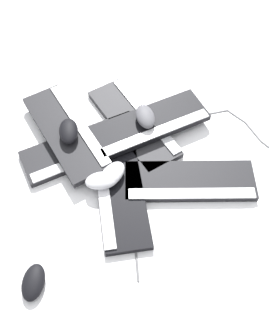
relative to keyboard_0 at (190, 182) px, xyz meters
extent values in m
plane|color=white|center=(-0.13, -0.07, -0.01)|extent=(3.20, 3.20, 0.00)
cube|color=black|center=(0.00, 0.00, 0.00)|extent=(0.46, 0.29, 0.02)
cube|color=silver|center=(0.02, -0.05, 0.01)|extent=(0.41, 0.17, 0.01)
cube|color=#232326|center=(-0.27, 0.18, 0.00)|extent=(0.44, 0.39, 0.02)
cube|color=#B2B5BA|center=(-0.23, 0.22, 0.01)|extent=(0.35, 0.29, 0.01)
cube|color=black|center=(-0.40, 0.02, 0.00)|extent=(0.42, 0.42, 0.02)
cube|color=silver|center=(-0.36, -0.02, 0.01)|extent=(0.32, 0.32, 0.01)
cube|color=black|center=(-0.21, -0.10, 0.00)|extent=(0.33, 0.46, 0.02)
cube|color=silver|center=(-0.26, -0.13, 0.01)|extent=(0.22, 0.39, 0.01)
cube|color=black|center=(-0.48, 0.04, 0.03)|extent=(0.43, 0.40, 0.02)
cube|color=silver|center=(-0.44, 0.08, 0.04)|extent=(0.34, 0.30, 0.01)
cube|color=black|center=(-0.20, 0.17, 0.03)|extent=(0.42, 0.42, 0.02)
cube|color=silver|center=(-0.16, 0.13, 0.04)|extent=(0.32, 0.32, 0.01)
ellipsoid|color=#4C4C51|center=(-0.22, 0.17, 0.07)|extent=(0.12, 0.13, 0.04)
ellipsoid|color=black|center=(-0.45, 0.02, 0.07)|extent=(0.11, 0.13, 0.04)
ellipsoid|color=black|center=(-0.35, -0.48, 0.01)|extent=(0.09, 0.12, 0.04)
ellipsoid|color=#B7B7BC|center=(-0.25, -0.08, 0.04)|extent=(0.09, 0.12, 0.04)
ellipsoid|color=#B7B7BC|center=(-0.28, -0.11, 0.04)|extent=(0.13, 0.11, 0.04)
cylinder|color=#59595B|center=(-0.08, -0.33, -0.01)|extent=(0.05, 0.09, 0.01)
cylinder|color=#59595B|center=(-0.13, -0.25, -0.01)|extent=(0.06, 0.06, 0.01)
cylinder|color=#59595B|center=(-0.19, -0.18, -0.01)|extent=(0.07, 0.10, 0.01)
cylinder|color=#59595B|center=(-0.22, -0.11, -0.01)|extent=(0.01, 0.06, 0.01)
cylinder|color=#59595B|center=(-0.23, -0.05, -0.01)|extent=(0.03, 0.06, 0.01)
cylinder|color=#59595B|center=(-0.24, 0.02, -0.01)|extent=(0.01, 0.08, 0.01)
cylinder|color=#59595B|center=(-0.27, 0.09, -0.01)|extent=(0.05, 0.08, 0.01)
cylinder|color=#59595B|center=(-0.32, 0.18, -0.01)|extent=(0.07, 0.10, 0.01)
cylinder|color=#59595B|center=(-0.37, 0.24, -0.01)|extent=(0.05, 0.04, 0.01)
sphere|color=#59595B|center=(-0.06, -0.37, -0.01)|extent=(0.01, 0.01, 0.01)
sphere|color=#59595B|center=(-0.10, -0.28, -0.01)|extent=(0.01, 0.01, 0.01)
sphere|color=#59595B|center=(-0.16, -0.23, -0.01)|extent=(0.01, 0.01, 0.01)
sphere|color=#59595B|center=(-0.22, -0.14, -0.01)|extent=(0.01, 0.01, 0.01)
sphere|color=#59595B|center=(-0.22, -0.08, -0.01)|extent=(0.01, 0.01, 0.01)
sphere|color=#59595B|center=(-0.25, -0.02, -0.01)|extent=(0.01, 0.01, 0.01)
sphere|color=#59595B|center=(-0.24, 0.05, -0.01)|extent=(0.01, 0.01, 0.01)
sphere|color=#59595B|center=(-0.29, 0.13, -0.01)|extent=(0.01, 0.01, 0.01)
sphere|color=#59595B|center=(-0.35, 0.22, -0.01)|extent=(0.01, 0.01, 0.01)
sphere|color=#59595B|center=(-0.39, 0.26, -0.01)|extent=(0.01, 0.01, 0.01)
cylinder|color=#59595B|center=(-0.13, 0.33, -0.01)|extent=(0.07, 0.04, 0.01)
cylinder|color=#59595B|center=(-0.07, 0.31, -0.01)|extent=(0.07, 0.01, 0.01)
cylinder|color=#59595B|center=(0.01, 0.34, -0.01)|extent=(0.09, 0.06, 0.01)
cylinder|color=#59595B|center=(0.10, 0.35, -0.01)|extent=(0.08, 0.05, 0.01)
cylinder|color=#59595B|center=(0.17, 0.29, -0.01)|extent=(0.07, 0.08, 0.01)
sphere|color=#59595B|center=(-0.17, 0.35, -0.01)|extent=(0.01, 0.01, 0.01)
sphere|color=#59595B|center=(-0.10, 0.31, -0.01)|extent=(0.01, 0.01, 0.01)
sphere|color=#59595B|center=(-0.03, 0.31, -0.01)|extent=(0.01, 0.01, 0.01)
sphere|color=#59595B|center=(0.06, 0.37, -0.01)|extent=(0.01, 0.01, 0.01)
sphere|color=#59595B|center=(0.14, 0.33, -0.01)|extent=(0.01, 0.01, 0.01)
sphere|color=#59595B|center=(0.21, 0.26, -0.01)|extent=(0.01, 0.01, 0.01)
camera|label=1|loc=(0.03, -0.67, 1.10)|focal=40.00mm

